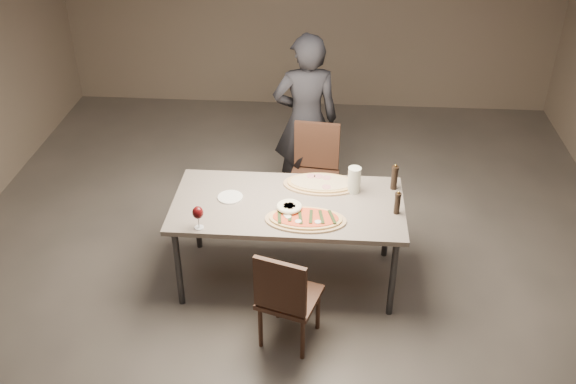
# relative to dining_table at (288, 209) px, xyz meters

# --- Properties ---
(room) EXTENTS (7.00, 7.00, 7.00)m
(room) POSITION_rel_dining_table_xyz_m (0.00, 0.00, 0.71)
(room) COLOR #5F5851
(room) RESTS_ON ground
(dining_table) EXTENTS (1.80, 0.90, 0.75)m
(dining_table) POSITION_rel_dining_table_xyz_m (0.00, 0.00, 0.00)
(dining_table) COLOR gray
(dining_table) RESTS_ON ground
(zucchini_pizza) EXTENTS (0.61, 0.34, 0.05)m
(zucchini_pizza) POSITION_rel_dining_table_xyz_m (0.15, -0.23, 0.07)
(zucchini_pizza) COLOR tan
(zucchini_pizza) RESTS_ON dining_table
(ham_pizza) EXTENTS (0.62, 0.34, 0.04)m
(ham_pizza) POSITION_rel_dining_table_xyz_m (0.25, 0.28, 0.07)
(ham_pizza) COLOR tan
(ham_pizza) RESTS_ON dining_table
(bread_basket) EXTENTS (0.19, 0.19, 0.07)m
(bread_basket) POSITION_rel_dining_table_xyz_m (0.02, -0.13, 0.10)
(bread_basket) COLOR #F3EFC5
(bread_basket) RESTS_ON dining_table
(oil_dish) EXTENTS (0.13, 0.13, 0.02)m
(oil_dish) POSITION_rel_dining_table_xyz_m (0.27, -0.21, 0.07)
(oil_dish) COLOR white
(oil_dish) RESTS_ON dining_table
(pepper_mill_left) EXTENTS (0.05, 0.05, 0.20)m
(pepper_mill_left) POSITION_rel_dining_table_xyz_m (0.83, -0.08, 0.15)
(pepper_mill_left) COLOR black
(pepper_mill_left) RESTS_ON dining_table
(pepper_mill_right) EXTENTS (0.06, 0.06, 0.22)m
(pepper_mill_right) POSITION_rel_dining_table_xyz_m (0.83, 0.27, 0.16)
(pepper_mill_right) COLOR black
(pepper_mill_right) RESTS_ON dining_table
(carafe) EXTENTS (0.10, 0.10, 0.22)m
(carafe) POSITION_rel_dining_table_xyz_m (0.51, 0.20, 0.16)
(carafe) COLOR silver
(carafe) RESTS_ON dining_table
(wine_glass) EXTENTS (0.08, 0.08, 0.18)m
(wine_glass) POSITION_rel_dining_table_xyz_m (-0.63, -0.38, 0.19)
(wine_glass) COLOR silver
(wine_glass) RESTS_ON dining_table
(side_plate) EXTENTS (0.20, 0.20, 0.01)m
(side_plate) POSITION_rel_dining_table_xyz_m (-0.46, 0.04, 0.06)
(side_plate) COLOR white
(side_plate) RESTS_ON dining_table
(chair_near) EXTENTS (0.50, 0.50, 0.84)m
(chair_near) POSITION_rel_dining_table_xyz_m (0.04, -0.76, -0.22)
(chair_near) COLOR #40261B
(chair_near) RESTS_ON ground
(chair_far) EXTENTS (0.48, 0.48, 0.92)m
(chair_far) POSITION_rel_dining_table_xyz_m (0.18, 0.96, -0.18)
(chair_far) COLOR #40261B
(chair_far) RESTS_ON ground
(diner) EXTENTS (0.68, 0.51, 1.69)m
(diner) POSITION_rel_dining_table_xyz_m (0.07, 1.26, 0.15)
(diner) COLOR black
(diner) RESTS_ON ground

